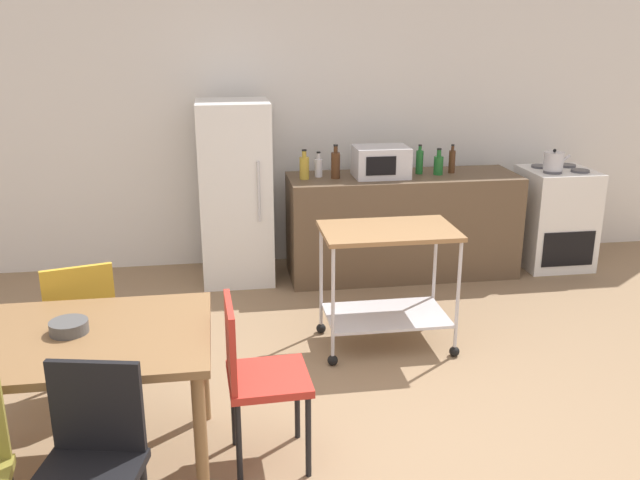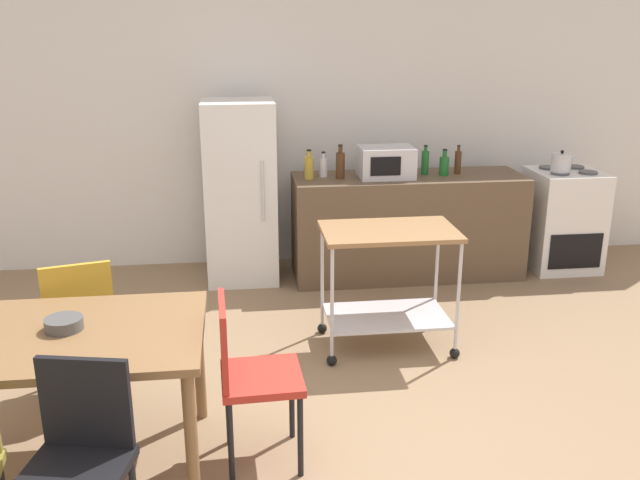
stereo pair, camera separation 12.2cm
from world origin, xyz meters
name	(u,v)px [view 2 (the right image)]	position (x,y,z in m)	size (l,w,h in m)	color
ground_plane	(357,453)	(0.00, 0.00, 0.00)	(12.00, 12.00, 0.00)	#8C7051
back_wall	(298,105)	(0.00, 3.20, 1.45)	(8.40, 0.12, 2.90)	silver
kitchen_counter	(407,226)	(0.90, 2.60, 0.45)	(2.00, 0.64, 0.90)	brown
dining_table	(47,348)	(-1.52, 0.06, 0.67)	(1.50, 0.90, 0.75)	brown
chair_mustard	(80,319)	(-1.51, 0.75, 0.52)	(0.49, 0.49, 0.89)	gold
chair_red	(248,370)	(-0.56, 0.01, 0.52)	(0.42, 0.42, 0.89)	#B72D23
chair_black	(78,456)	(-1.25, -0.61, 0.52)	(0.48, 0.48, 0.89)	black
stove_oven	(562,220)	(2.35, 2.62, 0.45)	(0.60, 0.61, 0.92)	white
refrigerator	(241,192)	(-0.55, 2.70, 0.78)	(0.60, 0.63, 1.55)	white
kitchen_cart	(388,268)	(0.42, 1.22, 0.57)	(0.91, 0.57, 0.85)	olive
bottle_wine	(309,167)	(0.03, 2.59, 1.00)	(0.08, 0.08, 0.25)	gold
bottle_olive_oil	(323,167)	(0.16, 2.66, 0.98)	(0.07, 0.07, 0.22)	silver
bottle_sparkling_water	(340,165)	(0.29, 2.58, 1.02)	(0.08, 0.08, 0.29)	#4C2D19
microwave	(386,162)	(0.69, 2.58, 1.03)	(0.46, 0.35, 0.26)	silver
bottle_vinegar	(425,162)	(1.05, 2.65, 1.01)	(0.06, 0.06, 0.26)	#1E6628
bottle_sesame_oil	(444,165)	(1.20, 2.59, 0.99)	(0.08, 0.08, 0.23)	#1E6628
bottle_soy_sauce	(458,162)	(1.34, 2.64, 1.01)	(0.06, 0.06, 0.25)	#4C2D19
fruit_bowl	(64,324)	(-1.43, 0.10, 0.78)	(0.18, 0.18, 0.06)	#4C4C4C
kettle	(561,162)	(2.23, 2.52, 1.00)	(0.24, 0.17, 0.19)	silver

